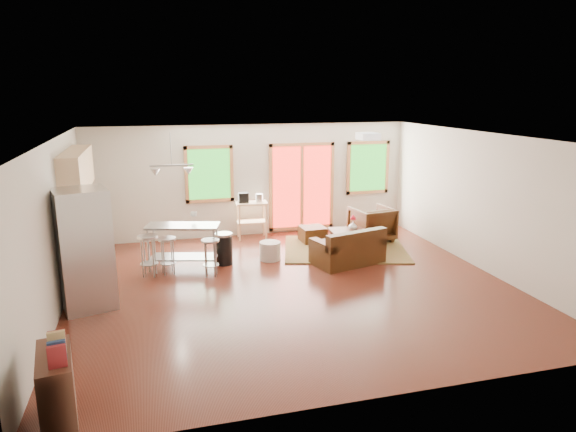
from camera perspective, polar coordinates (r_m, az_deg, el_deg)
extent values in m
cube|color=#3E170F|center=(9.10, 0.50, -7.86)|extent=(7.50, 7.00, 0.02)
cube|color=silver|center=(8.49, 0.54, 8.81)|extent=(7.50, 7.00, 0.02)
cube|color=beige|center=(12.05, -4.00, 3.96)|extent=(7.50, 0.02, 2.60)
cube|color=beige|center=(8.52, -24.63, -1.38)|extent=(0.02, 7.00, 2.60)
cube|color=beige|center=(10.35, 21.01, 1.45)|extent=(0.02, 7.00, 2.60)
cube|color=beige|center=(5.56, 10.43, -8.03)|extent=(7.50, 0.02, 2.60)
cube|color=#1B6319|center=(11.82, -8.75, 4.63)|extent=(0.94, 0.02, 1.14)
cube|color=#AF6E42|center=(11.74, -8.85, 7.57)|extent=(1.10, 0.05, 0.08)
cube|color=#AF6E42|center=(11.93, -8.64, 1.73)|extent=(1.10, 0.05, 0.08)
cube|color=#AF6E42|center=(11.78, -11.22, 4.49)|extent=(0.08, 0.05, 1.30)
cube|color=#AF6E42|center=(11.89, -6.30, 4.75)|extent=(0.08, 0.05, 1.30)
cube|color=red|center=(12.32, 1.55, 3.26)|extent=(1.44, 0.02, 1.94)
cube|color=#AF6E42|center=(12.18, 1.58, 7.94)|extent=(1.60, 0.05, 0.08)
cube|color=#AF6E42|center=(12.55, 1.52, -1.28)|extent=(1.60, 0.05, 0.08)
cube|color=#AF6E42|center=(12.13, -1.90, 3.09)|extent=(0.08, 0.05, 2.10)
cube|color=#AF6E42|center=(12.56, 4.88, 3.42)|extent=(0.08, 0.05, 2.10)
cube|color=#AF6E42|center=(12.32, 1.55, 3.26)|extent=(0.08, 0.05, 1.94)
cube|color=#1B6319|center=(12.84, 8.88, 5.34)|extent=(0.94, 0.02, 1.14)
cube|color=#AF6E42|center=(12.77, 8.98, 8.05)|extent=(1.10, 0.05, 0.08)
cube|color=#AF6E42|center=(12.94, 8.78, 2.67)|extent=(1.10, 0.05, 0.08)
cube|color=#AF6E42|center=(12.65, 6.75, 5.28)|extent=(0.08, 0.05, 1.30)
cube|color=#AF6E42|center=(13.06, 10.93, 5.39)|extent=(0.08, 0.05, 1.30)
cube|color=#436437|center=(11.18, 6.33, -3.65)|extent=(3.01, 2.60, 0.03)
cube|color=black|center=(10.28, 6.61, -4.21)|extent=(1.50, 1.09, 0.38)
cube|color=black|center=(9.95, 7.67, -2.68)|extent=(1.35, 0.52, 0.34)
cube|color=black|center=(9.87, 3.92, -3.31)|extent=(0.37, 0.79, 0.14)
cube|color=black|center=(10.55, 9.20, -2.34)|extent=(0.37, 0.79, 0.14)
cube|color=black|center=(10.07, 5.14, -3.10)|extent=(0.67, 0.62, 0.11)
cube|color=black|center=(10.41, 7.81, -2.61)|extent=(0.67, 0.62, 0.11)
cube|color=#3E2116|center=(11.15, 7.45, -1.65)|extent=(1.11, 0.72, 0.04)
cube|color=#3E2116|center=(10.87, 5.56, -3.17)|extent=(0.07, 0.07, 0.38)
cube|color=#3E2116|center=(11.14, 9.97, -2.89)|extent=(0.07, 0.07, 0.38)
cube|color=#3E2116|center=(11.30, 4.91, -2.49)|extent=(0.07, 0.07, 0.38)
cube|color=#3E2116|center=(11.56, 9.17, -2.24)|extent=(0.07, 0.07, 0.38)
imported|color=black|center=(11.80, 9.29, -0.69)|extent=(0.95, 0.90, 0.87)
cube|color=black|center=(11.62, 2.74, -2.06)|extent=(0.56, 0.56, 0.36)
cylinder|color=beige|center=(10.42, -2.01, -3.89)|extent=(0.45, 0.45, 0.37)
imported|color=silver|center=(11.20, 7.23, -1.08)|extent=(0.23, 0.24, 0.19)
sphere|color=red|center=(11.19, 7.40, -0.30)|extent=(0.09, 0.09, 0.07)
sphere|color=red|center=(11.14, 7.11, -0.25)|extent=(0.09, 0.09, 0.07)
sphere|color=red|center=(11.19, 7.24, -0.07)|extent=(0.09, 0.09, 0.07)
imported|color=maroon|center=(11.13, 9.47, -0.99)|extent=(0.22, 0.04, 0.29)
cube|color=#DCB183|center=(10.33, -21.01, -3.45)|extent=(0.60, 2.20, 0.90)
cube|color=black|center=(10.20, -21.24, -0.93)|extent=(0.64, 2.24, 0.04)
cube|color=#DCB183|center=(10.02, -22.43, 4.74)|extent=(0.36, 2.20, 0.70)
cylinder|color=#B7BABC|center=(9.70, -21.58, -1.02)|extent=(0.12, 0.12, 0.18)
cube|color=black|center=(10.56, -21.09, 0.23)|extent=(0.22, 0.18, 0.20)
cube|color=#B7BABC|center=(8.56, -21.68, -3.47)|extent=(0.93, 0.92, 1.90)
cube|color=gray|center=(8.62, -19.27, -3.15)|extent=(0.21, 0.68, 1.86)
cylinder|color=gray|center=(8.36, -18.87, -2.49)|extent=(0.03, 0.03, 1.27)
cylinder|color=gray|center=(8.80, -19.54, -1.75)|extent=(0.03, 0.03, 1.27)
cube|color=#B7BABC|center=(9.94, -11.64, -1.08)|extent=(1.46, 0.88, 0.04)
cube|color=gray|center=(10.11, -11.47, -4.47)|extent=(1.35, 0.78, 0.03)
cylinder|color=gray|center=(10.00, -15.23, -3.77)|extent=(0.04, 0.04, 0.83)
cylinder|color=gray|center=(9.76, -8.19, -3.85)|extent=(0.04, 0.04, 0.83)
cylinder|color=gray|center=(10.39, -14.65, -3.08)|extent=(0.04, 0.04, 0.83)
cylinder|color=gray|center=(10.15, -7.87, -3.14)|extent=(0.04, 0.04, 0.83)
imported|color=silver|center=(10.16, -10.45, 0.25)|extent=(0.13, 0.11, 0.12)
cylinder|color=#B7BABC|center=(9.70, -15.35, -2.23)|extent=(0.43, 0.43, 0.04)
cylinder|color=gray|center=(9.89, -14.54, -4.22)|extent=(0.03, 0.03, 0.73)
cylinder|color=gray|center=(9.93, -15.66, -4.23)|extent=(0.03, 0.03, 0.73)
cylinder|color=gray|center=(9.74, -15.88, -4.58)|extent=(0.03, 0.03, 0.73)
cylinder|color=gray|center=(9.70, -14.74, -4.58)|extent=(0.03, 0.03, 0.73)
cylinder|color=gray|center=(9.85, -15.16, -5.11)|extent=(0.39, 0.39, 0.02)
cylinder|color=#B7BABC|center=(9.74, -13.31, -2.48)|extent=(0.38, 0.38, 0.04)
cylinder|color=gray|center=(9.94, -12.79, -4.23)|extent=(0.03, 0.03, 0.66)
cylinder|color=gray|center=(9.91, -13.81, -4.35)|extent=(0.03, 0.03, 0.66)
cylinder|color=gray|center=(9.74, -13.62, -4.65)|extent=(0.03, 0.03, 0.66)
cylinder|color=gray|center=(9.77, -12.59, -4.53)|extent=(0.03, 0.03, 0.66)
cylinder|color=gray|center=(9.88, -13.16, -5.08)|extent=(0.34, 0.34, 0.01)
cylinder|color=#B7BABC|center=(9.49, -8.65, -2.72)|extent=(0.39, 0.39, 0.04)
cylinder|color=gray|center=(9.66, -8.00, -4.55)|extent=(0.03, 0.03, 0.66)
cylinder|color=gray|center=(9.68, -9.05, -4.56)|extent=(0.03, 0.03, 0.66)
cylinder|color=gray|center=(9.51, -9.16, -4.89)|extent=(0.03, 0.03, 0.66)
cylinder|color=gray|center=(9.50, -8.09, -4.88)|extent=(0.03, 0.03, 0.66)
cylinder|color=gray|center=(9.63, -8.55, -5.37)|extent=(0.35, 0.35, 0.01)
cylinder|color=black|center=(10.20, -7.12, -3.74)|extent=(0.37, 0.37, 0.59)
cylinder|color=#B7BABC|center=(10.11, -7.17, -2.05)|extent=(0.38, 0.38, 0.05)
cube|color=#DCB183|center=(11.78, -4.08, 1.46)|extent=(0.74, 0.51, 0.04)
cube|color=#DCB183|center=(11.88, -4.04, -0.60)|extent=(0.70, 0.47, 0.03)
cube|color=#DCB183|center=(11.66, -5.42, -0.79)|extent=(0.04, 0.04, 0.85)
cube|color=#DCB183|center=(11.73, -2.46, -0.65)|extent=(0.04, 0.04, 0.85)
cube|color=#DCB183|center=(12.02, -5.59, -0.36)|extent=(0.04, 0.04, 0.85)
cube|color=#DCB183|center=(12.09, -2.72, -0.22)|extent=(0.04, 0.04, 0.85)
cube|color=black|center=(11.73, -4.98, 2.05)|extent=(0.24, 0.22, 0.22)
cylinder|color=#B7BABC|center=(11.78, -3.20, 2.03)|extent=(0.17, 0.17, 0.18)
cube|color=#3E2116|center=(6.02, -24.29, -17.05)|extent=(0.46, 0.89, 0.75)
cube|color=maroon|center=(5.54, -24.28, -14.05)|extent=(0.18, 0.07, 0.23)
cube|color=navy|center=(5.67, -24.28, -13.50)|extent=(0.18, 0.07, 0.21)
cube|color=tan|center=(5.79, -24.31, -12.72)|extent=(0.18, 0.07, 0.25)
cube|color=maroon|center=(5.93, -24.29, -12.38)|extent=(0.18, 0.07, 0.19)
cube|color=white|center=(9.60, 8.88, 8.74)|extent=(0.35, 0.35, 0.12)
cylinder|color=gray|center=(9.71, -12.89, 7.25)|extent=(0.02, 0.02, 0.60)
cube|color=gray|center=(9.74, -12.79, 5.50)|extent=(0.80, 0.04, 0.03)
cone|color=#B7BABC|center=(9.75, -14.52, 4.70)|extent=(0.18, 0.18, 0.14)
cone|color=#B7BABC|center=(9.78, -10.99, 4.91)|extent=(0.18, 0.18, 0.14)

